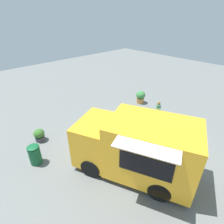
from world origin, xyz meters
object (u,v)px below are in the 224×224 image
(planter_flowering_near, at_px, (141,97))
(planter_flowering_far, at_px, (39,135))
(food_truck, at_px, (136,149))
(trash_bin, at_px, (35,154))
(person_customer, at_px, (158,109))

(planter_flowering_near, distance_m, planter_flowering_far, 7.73)
(food_truck, bearing_deg, planter_flowering_far, -156.89)
(planter_flowering_far, distance_m, trash_bin, 1.72)
(trash_bin, bearing_deg, planter_flowering_near, 94.30)
(planter_flowering_far, bearing_deg, planter_flowering_near, 83.69)
(food_truck, distance_m, planter_flowering_near, 6.96)
(trash_bin, bearing_deg, planter_flowering_far, 150.38)
(planter_flowering_near, xyz_separation_m, planter_flowering_far, (-0.85, -7.68, -0.16))
(food_truck, xyz_separation_m, person_customer, (-2.24, 5.16, -0.93))
(person_customer, xyz_separation_m, planter_flowering_near, (-1.88, 0.40, 0.19))
(planter_flowering_far, height_order, trash_bin, trash_bin)
(planter_flowering_near, bearing_deg, food_truck, -53.46)
(food_truck, xyz_separation_m, planter_flowering_far, (-4.97, -2.12, -0.91))
(person_customer, bearing_deg, planter_flowering_far, -110.55)
(food_truck, height_order, planter_flowering_far, food_truck)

